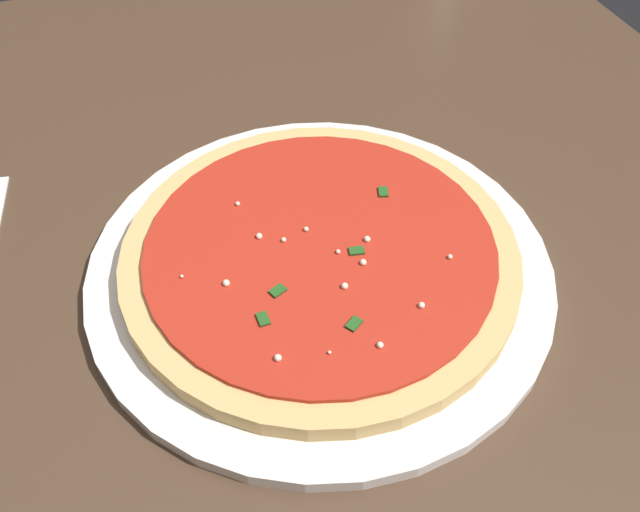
# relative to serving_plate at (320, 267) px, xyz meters

# --- Properties ---
(restaurant_table) EXTENTS (1.03, 0.93, 0.72)m
(restaurant_table) POSITION_rel_serving_plate_xyz_m (0.05, -0.03, -0.13)
(restaurant_table) COLOR black
(restaurant_table) RESTS_ON ground_plane
(serving_plate) EXTENTS (0.38, 0.38, 0.01)m
(serving_plate) POSITION_rel_serving_plate_xyz_m (0.00, 0.00, 0.00)
(serving_plate) COLOR white
(serving_plate) RESTS_ON restaurant_table
(pizza) EXTENTS (0.32, 0.32, 0.02)m
(pizza) POSITION_rel_serving_plate_xyz_m (-0.00, 0.00, 0.02)
(pizza) COLOR #DBB26B
(pizza) RESTS_ON serving_plate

